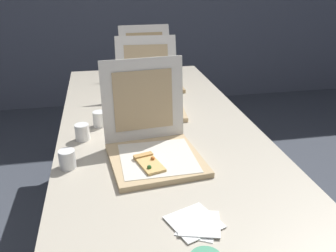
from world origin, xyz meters
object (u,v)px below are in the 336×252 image
at_px(pizza_box_back, 151,77).
at_px(cup_white_mid, 99,119).
at_px(table, 158,133).
at_px(pizza_box_middle, 149,99).
at_px(cup_white_near_center, 82,132).
at_px(napkin_pile, 197,224).
at_px(cup_white_near_left, 67,159).
at_px(pizza_box_front, 153,146).

relative_size(pizza_box_back, cup_white_mid, 6.71).
xyz_separation_m(table, pizza_box_middle, (-0.01, 0.23, 0.10)).
xyz_separation_m(cup_white_near_center, napkin_pile, (0.34, -0.64, -0.03)).
bearing_deg(pizza_box_middle, cup_white_near_left, -120.84).
distance_m(pizza_box_front, cup_white_mid, 0.41).
distance_m(pizza_box_front, napkin_pile, 0.43).
xyz_separation_m(pizza_box_front, pizza_box_back, (0.13, 0.97, -0.00)).
relative_size(table, cup_white_mid, 29.59).
bearing_deg(table, pizza_box_back, 84.50).
distance_m(table, pizza_box_back, 0.66).
height_order(pizza_box_front, cup_white_near_left, pizza_box_front).
bearing_deg(napkin_pile, cup_white_near_center, 117.92).
bearing_deg(table, cup_white_near_left, -139.74).
relative_size(table, cup_white_near_center, 29.59).
height_order(pizza_box_back, napkin_pile, pizza_box_back).
xyz_separation_m(pizza_box_back, cup_white_near_left, (-0.46, -0.99, -0.01)).
relative_size(pizza_box_middle, cup_white_near_left, 6.75).
xyz_separation_m(pizza_box_back, cup_white_near_center, (-0.41, -0.75, -0.01)).
bearing_deg(napkin_pile, table, 89.48).
xyz_separation_m(pizza_box_front, napkin_pile, (0.06, -0.43, -0.05)).
distance_m(pizza_box_middle, cup_white_mid, 0.33).
height_order(table, cup_white_near_center, cup_white_near_center).
relative_size(pizza_box_back, cup_white_near_center, 6.71).
height_order(pizza_box_front, pizza_box_back, pizza_box_front).
bearing_deg(pizza_box_middle, table, -84.91).
bearing_deg(table, cup_white_near_center, -163.96).
bearing_deg(napkin_pile, cup_white_mid, 108.75).
xyz_separation_m(cup_white_near_left, napkin_pile, (0.39, -0.41, -0.03)).
distance_m(cup_white_near_left, napkin_pile, 0.57).
height_order(cup_white_near_center, cup_white_mid, same).
distance_m(table, pizza_box_front, 0.34).
xyz_separation_m(pizza_box_front, cup_white_mid, (-0.20, 0.36, -0.02)).
relative_size(pizza_box_front, pizza_box_back, 0.86).
distance_m(table, cup_white_near_center, 0.37).
bearing_deg(pizza_box_front, cup_white_mid, 113.44).
bearing_deg(napkin_pile, pizza_box_front, 98.63).
bearing_deg(cup_white_near_center, pizza_box_middle, 44.16).
bearing_deg(pizza_box_middle, napkin_pile, -86.38).
bearing_deg(cup_white_near_left, pizza_box_front, 3.11).
distance_m(table, cup_white_mid, 0.29).
relative_size(table, pizza_box_middle, 4.38).
xyz_separation_m(pizza_box_middle, pizza_box_back, (0.07, 0.42, -0.00)).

